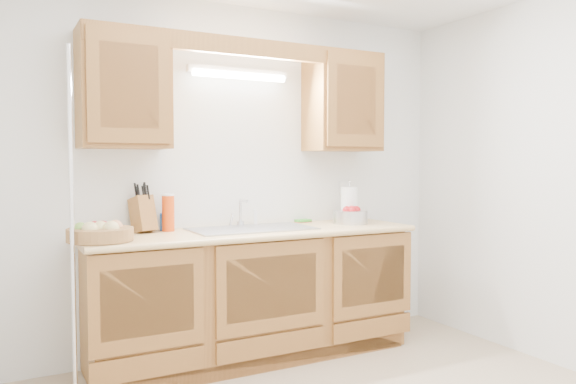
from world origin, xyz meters
TOP-DOWN VIEW (x-y plane):
  - room at (0.00, 0.00)m, footprint 3.52×3.50m
  - base_cabinets at (0.00, 1.20)m, footprint 2.20×0.60m
  - countertop at (0.00, 1.19)m, footprint 2.30×0.63m
  - upper_cabinet_left at (-0.83, 1.33)m, footprint 0.55×0.33m
  - upper_cabinet_right at (0.83, 1.33)m, footprint 0.55×0.33m
  - valance at (0.00, 1.19)m, footprint 2.20×0.05m
  - fluorescent_fixture at (0.00, 1.42)m, footprint 0.76×0.08m
  - sink at (0.00, 1.21)m, footprint 0.84×0.46m
  - wire_shelf_pole at (-1.20, 0.94)m, footprint 0.03×0.03m
  - outlet_plate at (0.95, 1.49)m, footprint 0.08×0.01m
  - fruit_basket at (-1.03, 1.07)m, footprint 0.43×0.43m
  - knife_block at (-0.71, 1.39)m, footprint 0.17×0.22m
  - orange_canister at (-0.54, 1.37)m, footprint 0.10×0.10m
  - soap_bottle at (-0.54, 1.44)m, footprint 0.10×0.10m
  - sponge at (0.54, 1.44)m, footprint 0.13×0.09m
  - paper_towel at (0.86, 1.28)m, footprint 0.16×0.16m
  - apple_bowl at (0.80, 1.18)m, footprint 0.34×0.34m

SIDE VIEW (x-z plane):
  - base_cabinets at x=0.00m, z-range 0.01..0.87m
  - sink at x=0.00m, z-range 0.65..1.01m
  - countertop at x=0.00m, z-range 0.86..0.90m
  - sponge at x=0.54m, z-range 0.90..0.92m
  - fruit_basket at x=-1.03m, z-range 0.89..1.01m
  - apple_bowl at x=0.80m, z-range 0.89..1.03m
  - soap_bottle at x=-0.54m, z-range 0.90..1.07m
  - wire_shelf_pole at x=-1.20m, z-range 0.00..2.00m
  - knife_block at x=-0.71m, z-range 0.85..1.20m
  - orange_canister at x=-0.54m, z-range 0.90..1.15m
  - paper_towel at x=0.86m, z-range 0.87..1.20m
  - outlet_plate at x=0.95m, z-range 1.09..1.21m
  - room at x=0.00m, z-range 0.00..2.50m
  - upper_cabinet_left at x=-0.83m, z-range 1.45..2.20m
  - upper_cabinet_right at x=0.83m, z-range 1.45..2.20m
  - fluorescent_fixture at x=0.00m, z-range 1.96..2.04m
  - valance at x=0.00m, z-range 2.08..2.20m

